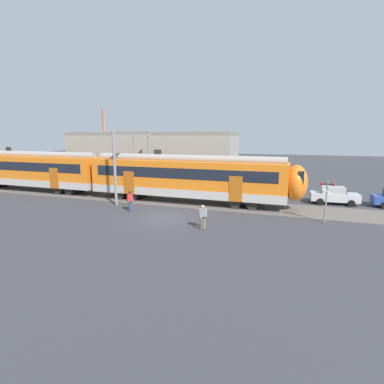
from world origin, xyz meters
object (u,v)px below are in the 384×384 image
(crossing_signal, at_px, (327,195))
(pedestrian_grey, at_px, (203,215))
(commuter_train, at_px, (34,170))
(pedestrian_red, at_px, (130,200))
(parked_car_silver, at_px, (334,195))

(crossing_signal, bearing_deg, pedestrian_grey, -151.43)
(commuter_train, bearing_deg, pedestrian_grey, -18.38)
(pedestrian_red, bearing_deg, pedestrian_grey, -19.87)
(parked_car_silver, bearing_deg, crossing_signal, -100.35)
(parked_car_silver, bearing_deg, pedestrian_red, -151.99)
(commuter_train, height_order, crossing_signal, commuter_train)
(pedestrian_grey, bearing_deg, pedestrian_red, 160.13)
(pedestrian_grey, distance_m, parked_car_silver, 14.02)
(pedestrian_red, xyz_separation_m, pedestrian_grey, (6.90, -2.49, 0.00))
(crossing_signal, bearing_deg, commuter_train, 174.01)
(commuter_train, bearing_deg, pedestrian_red, -17.68)
(commuter_train, distance_m, crossing_signal, 29.56)
(pedestrian_grey, bearing_deg, commuter_train, 161.62)
(commuter_train, xyz_separation_m, pedestrian_red, (14.88, -4.74, -1.29))
(parked_car_silver, xyz_separation_m, crossing_signal, (-1.23, -6.72, 1.23))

